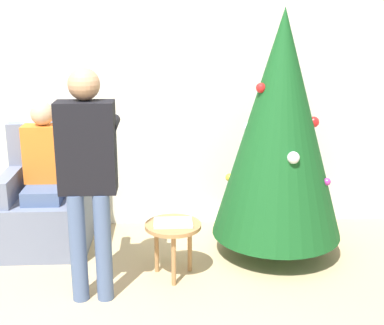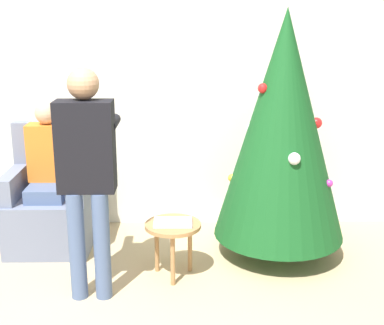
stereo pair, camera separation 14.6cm
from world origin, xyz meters
TOP-DOWN VIEW (x-y plane):
  - wall_back at (0.00, 2.23)m, footprint 8.00×0.06m
  - christmas_tree at (1.35, 1.47)m, footprint 1.09×1.09m
  - armchair at (-0.63, 1.71)m, footprint 0.71×0.69m
  - person_seated at (-0.63, 1.68)m, footprint 0.36×0.46m
  - person_standing at (-0.13, 0.82)m, footprint 0.42×0.57m
  - side_stool at (0.46, 1.09)m, footprint 0.44×0.44m
  - laptop at (0.46, 1.09)m, footprint 0.30×0.20m

SIDE VIEW (x-z plane):
  - armchair at x=-0.63m, z-range -0.17..0.91m
  - side_stool at x=0.46m, z-range 0.16..0.60m
  - laptop at x=0.46m, z-range 0.44..0.46m
  - person_seated at x=-0.63m, z-range 0.07..1.36m
  - person_standing at x=-0.13m, z-range 0.16..1.83m
  - christmas_tree at x=1.35m, z-range 0.09..2.16m
  - wall_back at x=0.00m, z-range 0.00..2.70m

